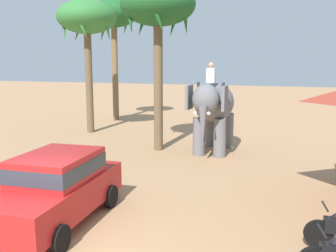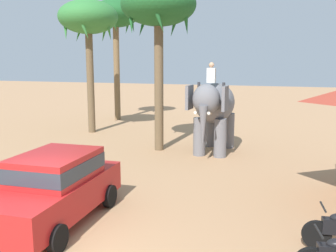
# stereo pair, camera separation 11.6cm
# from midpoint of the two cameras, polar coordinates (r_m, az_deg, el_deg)

# --- Properties ---
(car_sedan_foreground) EXTENTS (2.12, 4.22, 1.70)m
(car_sedan_foreground) POSITION_cam_midpoint_polar(r_m,az_deg,el_deg) (9.40, -16.70, -8.78)
(car_sedan_foreground) COLOR red
(car_sedan_foreground) RESTS_ON ground
(elephant_with_mahout) EXTENTS (1.63, 3.87, 3.88)m
(elephant_with_mahout) POSITION_cam_midpoint_polar(r_m,az_deg,el_deg) (15.91, 7.32, 2.91)
(elephant_with_mahout) COLOR slate
(elephant_with_mahout) RESTS_ON ground
(palm_tree_behind_elephant) EXTENTS (3.20, 3.20, 7.19)m
(palm_tree_behind_elephant) POSITION_cam_midpoint_polar(r_m,az_deg,el_deg) (16.34, -1.26, 17.66)
(palm_tree_behind_elephant) COLOR brown
(palm_tree_behind_elephant) RESTS_ON ground
(palm_tree_near_hut) EXTENTS (3.20, 3.20, 8.00)m
(palm_tree_near_hut) POSITION_cam_midpoint_polar(r_m,az_deg,el_deg) (25.67, -7.99, 16.36)
(palm_tree_near_hut) COLOR brown
(palm_tree_near_hut) RESTS_ON ground
(palm_tree_left_of_road) EXTENTS (3.20, 3.20, 7.20)m
(palm_tree_left_of_road) POSITION_cam_midpoint_polar(r_m,az_deg,el_deg) (21.06, -12.06, 15.68)
(palm_tree_left_of_road) COLOR brown
(palm_tree_left_of_road) RESTS_ON ground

